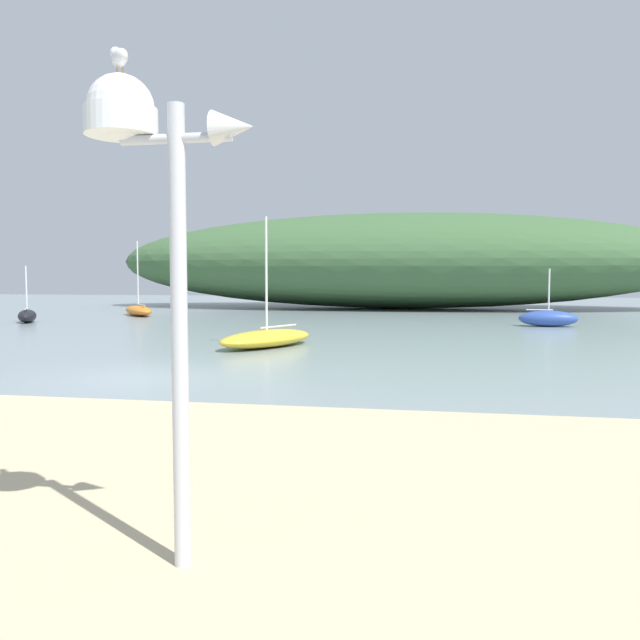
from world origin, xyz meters
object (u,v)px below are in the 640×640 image
sailboat_west_reach (267,338)px  sailboat_outer_mooring (138,310)px  mast_structure (143,163)px  seagull_on_radar (119,57)px  sailboat_inner_mooring (27,316)px  sailboat_east_reach (548,318)px

sailboat_west_reach → sailboat_outer_mooring: 18.87m
mast_structure → sailboat_outer_mooring: bearing=116.6°
mast_structure → seagull_on_radar: size_ratio=14.10×
seagull_on_radar → sailboat_west_reach: 16.35m
sailboat_outer_mooring → sailboat_inner_mooring: sailboat_outer_mooring is taller
sailboat_inner_mooring → sailboat_east_reach: (25.47, 1.93, 0.04)m
sailboat_east_reach → mast_structure: bearing=-105.6°
mast_structure → sailboat_inner_mooring: (-18.18, 24.18, -2.78)m
mast_structure → sailboat_west_reach: bearing=102.1°
seagull_on_radar → sailboat_inner_mooring: size_ratio=0.09×
seagull_on_radar → sailboat_outer_mooring: size_ratio=0.06×
seagull_on_radar → sailboat_outer_mooring: sailboat_outer_mooring is taller
sailboat_west_reach → sailboat_east_reach: size_ratio=1.62×
sailboat_inner_mooring → sailboat_east_reach: size_ratio=1.06×
sailboat_outer_mooring → sailboat_west_reach: bearing=-51.1°
seagull_on_radar → sailboat_outer_mooring: 34.03m
sailboat_west_reach → sailboat_outer_mooring: size_ratio=0.99×
mast_structure → sailboat_inner_mooring: 30.38m
seagull_on_radar → sailboat_inner_mooring: 30.35m
sailboat_west_reach → sailboat_outer_mooring: bearing=128.9°
sailboat_west_reach → mast_structure: bearing=-77.9°
sailboat_outer_mooring → sailboat_inner_mooring: 6.84m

